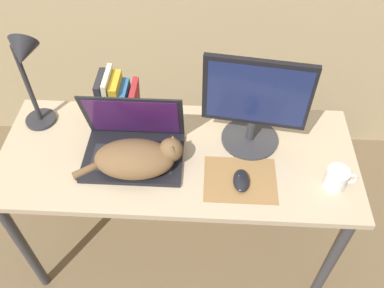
% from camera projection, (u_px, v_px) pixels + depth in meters
% --- Properties ---
extents(desk, '(1.45, 0.59, 0.76)m').
position_uv_depth(desk, '(177.00, 168.00, 1.71)').
color(desk, tan).
rests_on(desk, ground_plane).
extents(laptop, '(0.39, 0.27, 0.27)m').
position_uv_depth(laptop, '(133.00, 145.00, 1.61)').
color(laptop, black).
rests_on(laptop, desk).
extents(cat, '(0.42, 0.19, 0.14)m').
position_uv_depth(cat, '(138.00, 158.00, 1.55)').
color(cat, brown).
rests_on(cat, desk).
extents(external_monitor, '(0.41, 0.24, 0.41)m').
position_uv_depth(external_monitor, '(255.00, 104.00, 1.55)').
color(external_monitor, '#333338').
rests_on(external_monitor, desk).
extents(mousepad, '(0.28, 0.22, 0.00)m').
position_uv_depth(mousepad, '(240.00, 180.00, 1.56)').
color(mousepad, olive).
rests_on(mousepad, desk).
extents(computer_mouse, '(0.06, 0.11, 0.03)m').
position_uv_depth(computer_mouse, '(241.00, 181.00, 1.54)').
color(computer_mouse, black).
rests_on(computer_mouse, mousepad).
extents(book_row, '(0.16, 0.15, 0.25)m').
position_uv_depth(book_row, '(118.00, 102.00, 1.69)').
color(book_row, '#232328').
rests_on(book_row, desk).
extents(desk_lamp, '(0.17, 0.17, 0.46)m').
position_uv_depth(desk_lamp, '(26.00, 68.00, 1.52)').
color(desk_lamp, '#28282D').
rests_on(desk_lamp, desk).
extents(mug, '(0.12, 0.09, 0.08)m').
position_uv_depth(mug, '(337.00, 178.00, 1.52)').
color(mug, white).
rests_on(mug, desk).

